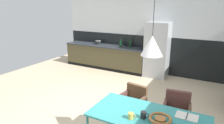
{
  "coord_description": "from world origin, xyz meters",
  "views": [
    {
      "loc": [
        2.05,
        -3.24,
        2.32
      ],
      "look_at": [
        -0.14,
        0.78,
        0.99
      ],
      "focal_mm": 30.91,
      "sensor_mm": 36.0,
      "label": 1
    }
  ],
  "objects_px": {
    "fruit_bowl": "(160,119)",
    "cooking_pot": "(98,42)",
    "bottle_spice_small": "(120,43)",
    "refrigerator_column": "(157,50)",
    "bottle_oil_tall": "(130,43)",
    "open_book": "(187,116)",
    "pendant_lamp_over_table_near": "(152,46)",
    "armchair_by_stool": "(177,107)",
    "mug_wide_latte": "(131,116)",
    "dining_table": "(148,118)",
    "mug_dark_espresso": "(144,115)",
    "bottle_vinegar_dark": "(142,46)",
    "armchair_head_of_table": "(134,99)"
  },
  "relations": [
    {
      "from": "fruit_bowl",
      "to": "cooking_pot",
      "type": "height_order",
      "value": "cooking_pot"
    },
    {
      "from": "bottle_spice_small",
      "to": "refrigerator_column",
      "type": "bearing_deg",
      "value": -3.26
    },
    {
      "from": "cooking_pot",
      "to": "bottle_oil_tall",
      "type": "distance_m",
      "value": 1.33
    },
    {
      "from": "cooking_pot",
      "to": "bottle_spice_small",
      "type": "distance_m",
      "value": 0.97
    },
    {
      "from": "fruit_bowl",
      "to": "open_book",
      "type": "height_order",
      "value": "fruit_bowl"
    },
    {
      "from": "pendant_lamp_over_table_near",
      "to": "open_book",
      "type": "bearing_deg",
      "value": 25.25
    },
    {
      "from": "fruit_bowl",
      "to": "pendant_lamp_over_table_near",
      "type": "xyz_separation_m",
      "value": [
        -0.2,
        0.07,
        1.02
      ]
    },
    {
      "from": "armchair_by_stool",
      "to": "mug_wide_latte",
      "type": "height_order",
      "value": "mug_wide_latte"
    },
    {
      "from": "dining_table",
      "to": "cooking_pot",
      "type": "relative_size",
      "value": 8.07
    },
    {
      "from": "mug_dark_espresso",
      "to": "fruit_bowl",
      "type": "bearing_deg",
      "value": 5.65
    },
    {
      "from": "armchair_by_stool",
      "to": "bottle_vinegar_dark",
      "type": "height_order",
      "value": "bottle_vinegar_dark"
    },
    {
      "from": "mug_wide_latte",
      "to": "armchair_head_of_table",
      "type": "bearing_deg",
      "value": 109.96
    },
    {
      "from": "dining_table",
      "to": "armchair_head_of_table",
      "type": "xyz_separation_m",
      "value": [
        -0.58,
        0.85,
        -0.2
      ]
    },
    {
      "from": "refrigerator_column",
      "to": "bottle_oil_tall",
      "type": "height_order",
      "value": "refrigerator_column"
    },
    {
      "from": "pendant_lamp_over_table_near",
      "to": "cooking_pot",
      "type": "bearing_deg",
      "value": 130.97
    },
    {
      "from": "armchair_head_of_table",
      "to": "bottle_vinegar_dark",
      "type": "distance_m",
      "value": 3.09
    },
    {
      "from": "armchair_by_stool",
      "to": "mug_dark_espresso",
      "type": "distance_m",
      "value": 1.1
    },
    {
      "from": "armchair_head_of_table",
      "to": "bottle_spice_small",
      "type": "bearing_deg",
      "value": -49.86
    },
    {
      "from": "dining_table",
      "to": "mug_wide_latte",
      "type": "distance_m",
      "value": 0.3
    },
    {
      "from": "refrigerator_column",
      "to": "bottle_spice_small",
      "type": "bearing_deg",
      "value": 176.74
    },
    {
      "from": "open_book",
      "to": "mug_wide_latte",
      "type": "bearing_deg",
      "value": -148.13
    },
    {
      "from": "mug_dark_espresso",
      "to": "bottle_spice_small",
      "type": "bearing_deg",
      "value": 120.44
    },
    {
      "from": "pendant_lamp_over_table_near",
      "to": "armchair_head_of_table",
      "type": "bearing_deg",
      "value": 123.81
    },
    {
      "from": "mug_wide_latte",
      "to": "mug_dark_espresso",
      "type": "height_order",
      "value": "mug_dark_espresso"
    },
    {
      "from": "refrigerator_column",
      "to": "mug_dark_espresso",
      "type": "distance_m",
      "value": 3.91
    },
    {
      "from": "bottle_vinegar_dark",
      "to": "mug_dark_espresso",
      "type": "bearing_deg",
      "value": -69.47
    },
    {
      "from": "armchair_by_stool",
      "to": "armchair_head_of_table",
      "type": "bearing_deg",
      "value": -3.61
    },
    {
      "from": "armchair_head_of_table",
      "to": "pendant_lamp_over_table_near",
      "type": "bearing_deg",
      "value": 133.18
    },
    {
      "from": "open_book",
      "to": "cooking_pot",
      "type": "relative_size",
      "value": 1.45
    },
    {
      "from": "fruit_bowl",
      "to": "open_book",
      "type": "xyz_separation_m",
      "value": [
        0.32,
        0.32,
        -0.04
      ]
    },
    {
      "from": "bottle_spice_small",
      "to": "bottle_vinegar_dark",
      "type": "height_order",
      "value": "bottle_vinegar_dark"
    },
    {
      "from": "refrigerator_column",
      "to": "armchair_by_stool",
      "type": "relative_size",
      "value": 2.34
    },
    {
      "from": "armchair_by_stool",
      "to": "bottle_vinegar_dark",
      "type": "relative_size",
      "value": 2.65
    },
    {
      "from": "mug_dark_espresso",
      "to": "refrigerator_column",
      "type": "bearing_deg",
      "value": 103.17
    },
    {
      "from": "open_book",
      "to": "dining_table",
      "type": "bearing_deg",
      "value": -155.52
    },
    {
      "from": "armchair_by_stool",
      "to": "cooking_pot",
      "type": "height_order",
      "value": "cooking_pot"
    },
    {
      "from": "refrigerator_column",
      "to": "dining_table",
      "type": "height_order",
      "value": "refrigerator_column"
    },
    {
      "from": "refrigerator_column",
      "to": "open_book",
      "type": "bearing_deg",
      "value": -67.36
    },
    {
      "from": "dining_table",
      "to": "armchair_head_of_table",
      "type": "distance_m",
      "value": 1.05
    },
    {
      "from": "bottle_vinegar_dark",
      "to": "fruit_bowl",
      "type": "bearing_deg",
      "value": -66.29
    },
    {
      "from": "dining_table",
      "to": "fruit_bowl",
      "type": "bearing_deg",
      "value": -21.42
    },
    {
      "from": "open_book",
      "to": "mug_wide_latte",
      "type": "xyz_separation_m",
      "value": [
        -0.71,
        -0.44,
        0.04
      ]
    },
    {
      "from": "dining_table",
      "to": "fruit_bowl",
      "type": "relative_size",
      "value": 5.43
    },
    {
      "from": "refrigerator_column",
      "to": "mug_dark_espresso",
      "type": "bearing_deg",
      "value": -76.83
    },
    {
      "from": "bottle_spice_small",
      "to": "pendant_lamp_over_table_near",
      "type": "height_order",
      "value": "pendant_lamp_over_table_near"
    },
    {
      "from": "fruit_bowl",
      "to": "mug_wide_latte",
      "type": "xyz_separation_m",
      "value": [
        -0.4,
        -0.13,
        0.0
      ]
    },
    {
      "from": "cooking_pot",
      "to": "refrigerator_column",
      "type": "bearing_deg",
      "value": -1.88
    },
    {
      "from": "pendant_lamp_over_table_near",
      "to": "bottle_spice_small",
      "type": "bearing_deg",
      "value": 121.48
    },
    {
      "from": "refrigerator_column",
      "to": "pendant_lamp_over_table_near",
      "type": "relative_size",
      "value": 2.0
    },
    {
      "from": "fruit_bowl",
      "to": "cooking_pot",
      "type": "distance_m",
      "value": 5.21
    }
  ]
}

